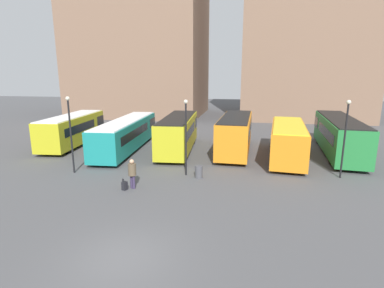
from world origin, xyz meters
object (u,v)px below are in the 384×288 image
object	(u,v)px
lamp_post_2	(345,133)
traveler	(132,171)
bus_4	(288,140)
lamp_post_1	(70,129)
trash_bin	(199,172)
bus_5	(339,134)
bus_0	(73,129)
bus_1	(127,133)
bus_3	(235,133)
bus_2	(178,132)
lamp_post_0	(186,131)
suitcase	(125,186)

from	to	relation	value
lamp_post_2	traveler	bearing A→B (deg)	-161.46
bus_4	lamp_post_1	size ratio (longest dim) A/B	1.78
lamp_post_1	trash_bin	distance (m)	9.38
bus_5	lamp_post_1	size ratio (longest dim) A/B	2.29
traveler	lamp_post_1	size ratio (longest dim) A/B	0.34
bus_0	lamp_post_1	distance (m)	9.58
bus_0	bus_1	world-z (taller)	bus_0
bus_4	bus_5	world-z (taller)	bus_5
bus_3	lamp_post_1	xyz separation A→B (m)	(-11.06, -8.20, 1.44)
bus_2	bus_4	world-z (taller)	bus_2
bus_1	lamp_post_1	distance (m)	7.65
bus_0	bus_4	xyz separation A→B (m)	(20.33, -1.42, -0.03)
bus_2	traveler	distance (m)	9.94
lamp_post_1	trash_bin	xyz separation A→B (m)	(8.95, 0.53, -2.78)
lamp_post_0	bus_1	bearing A→B (deg)	137.21
lamp_post_1	trash_bin	bearing A→B (deg)	3.42
bus_5	lamp_post_0	distance (m)	14.75
bus_0	lamp_post_0	xyz separation A→B (m)	(12.90, -7.12, 1.49)
traveler	bus_0	bearing A→B (deg)	65.11
bus_0	traveler	xyz separation A→B (m)	(10.19, -10.22, -0.52)
bus_5	suitcase	world-z (taller)	bus_5
bus_1	bus_3	size ratio (longest dim) A/B	1.28
suitcase	trash_bin	world-z (taller)	trash_bin
bus_3	traveler	xyz separation A→B (m)	(-5.79, -10.35, -0.66)
bus_5	lamp_post_2	bearing A→B (deg)	171.68
bus_4	traveler	distance (m)	13.44
bus_3	bus_2	bearing A→B (deg)	96.94
traveler	lamp_post_1	distance (m)	6.07
bus_4	lamp_post_0	world-z (taller)	lamp_post_0
bus_2	bus_5	bearing A→B (deg)	-88.00
bus_2	lamp_post_0	world-z (taller)	lamp_post_0
suitcase	lamp_post_1	world-z (taller)	lamp_post_1
bus_1	lamp_post_0	world-z (taller)	lamp_post_0
bus_3	trash_bin	distance (m)	8.06
lamp_post_2	trash_bin	size ratio (longest dim) A/B	6.19
bus_4	traveler	xyz separation A→B (m)	(-10.14, -8.80, -0.48)
bus_2	bus_3	bearing A→B (deg)	-89.38
bus_0	lamp_post_1	xyz separation A→B (m)	(4.92, -8.07, 1.58)
lamp_post_1	lamp_post_0	bearing A→B (deg)	6.80
bus_2	trash_bin	bearing A→B (deg)	-161.32
traveler	suitcase	world-z (taller)	traveler
bus_3	bus_5	world-z (taller)	bus_3
bus_1	bus_2	bearing A→B (deg)	-90.02
lamp_post_2	suitcase	bearing A→B (deg)	-160.68
bus_1	trash_bin	bearing A→B (deg)	-135.09
bus_4	suitcase	size ratio (longest dim) A/B	12.93
lamp_post_0	traveler	bearing A→B (deg)	-131.20
bus_4	bus_3	bearing A→B (deg)	75.88
suitcase	lamp_post_0	xyz separation A→B (m)	(3.11, 3.44, 2.85)
bus_0	bus_2	bearing A→B (deg)	-97.39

